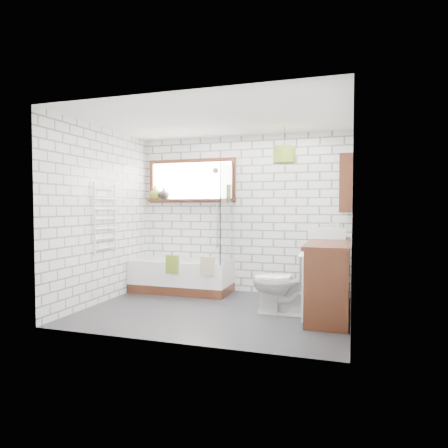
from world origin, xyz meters
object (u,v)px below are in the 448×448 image
(vanity, at_px, (330,277))
(toilet, at_px, (283,282))
(basin, at_px, (327,233))
(pendant, at_px, (284,155))
(bathtub, at_px, (182,276))

(vanity, height_order, toilet, vanity)
(vanity, height_order, basin, basin)
(vanity, xyz_separation_m, pendant, (-0.66, 0.41, 1.63))
(bathtub, xyz_separation_m, basin, (2.27, -0.13, 0.75))
(pendant, bearing_deg, toilet, -80.99)
(basin, bearing_deg, vanity, -83.16)
(basin, height_order, toilet, basin)
(toilet, relative_size, pendant, 2.59)
(bathtub, distance_m, pendant, 2.50)
(bathtub, height_order, toilet, toilet)
(bathtub, height_order, vanity, vanity)
(vanity, bearing_deg, toilet, -161.76)
(bathtub, bearing_deg, basin, -3.19)
(basin, bearing_deg, bathtub, 176.81)
(basin, bearing_deg, toilet, -126.22)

